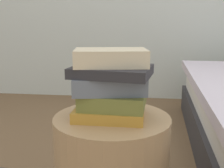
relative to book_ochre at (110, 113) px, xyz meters
The scene contains 5 objects.
book_ochre is the anchor object (origin of this frame).
book_olive 0.05m from the book_ochre, 53.81° to the left, with size 0.23×0.21×0.06m, color olive.
book_slate 0.11m from the book_ochre, 125.27° to the left, with size 0.26×0.16×0.06m, color slate.
book_charcoal 0.16m from the book_ochre, 59.74° to the left, with size 0.28×0.21×0.04m, color #28282D.
book_cream 0.20m from the book_ochre, 81.31° to the left, with size 0.26×0.17×0.06m, color beige.
Camera 1 is at (0.12, -0.99, 0.81)m, focal length 44.93 mm.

